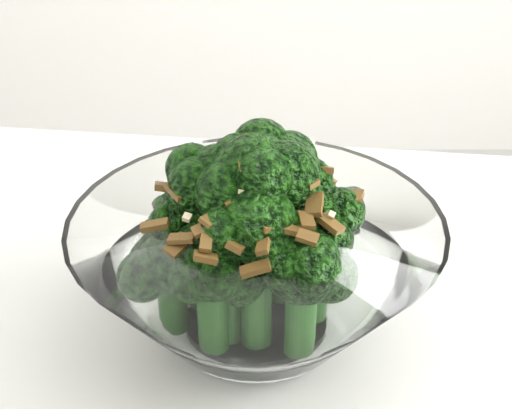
{
  "coord_description": "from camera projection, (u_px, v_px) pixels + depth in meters",
  "views": [
    {
      "loc": [
        0.02,
        -0.36,
        1.07
      ],
      "look_at": [
        0.02,
        0.02,
        0.84
      ],
      "focal_mm": 55.0,
      "sensor_mm": 36.0,
      "label": 1
    }
  ],
  "objects": [
    {
      "name": "broccoli_dish",
      "position": [
        255.0,
        261.0,
        0.46
      ],
      "size": [
        0.22,
        0.22,
        0.13
      ],
      "color": "white",
      "rests_on": "table"
    }
  ]
}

